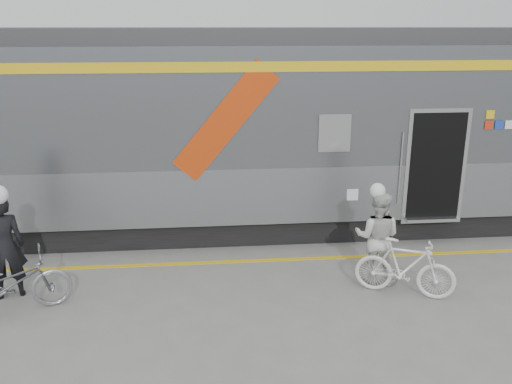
{
  "coord_description": "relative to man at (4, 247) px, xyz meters",
  "views": [
    {
      "loc": [
        -0.59,
        -6.94,
        4.17
      ],
      "look_at": [
        0.22,
        1.6,
        1.5
      ],
      "focal_mm": 38.0,
      "sensor_mm": 36.0,
      "label": 1
    }
  ],
  "objects": [
    {
      "name": "man",
      "position": [
        0.0,
        0.0,
        0.0
      ],
      "size": [
        0.72,
        0.58,
        1.71
      ],
      "primitive_type": "imported",
      "rotation": [
        0.0,
        0.0,
        3.46
      ],
      "color": "black",
      "rests_on": "ground"
    },
    {
      "name": "train",
      "position": [
        5.35,
        3.0,
        1.2
      ],
      "size": [
        24.0,
        3.17,
        4.1
      ],
      "color": "black",
      "rests_on": "ground"
    },
    {
      "name": "safety_strip",
      "position": [
        3.77,
        0.96,
        -0.85
      ],
      "size": [
        24.0,
        0.12,
        0.01
      ],
      "primitive_type": "cube",
      "color": "gold",
      "rests_on": "ground"
    },
    {
      "name": "helmet_woman",
      "position": [
        5.97,
        -0.0,
        0.84
      ],
      "size": [
        0.25,
        0.25,
        0.25
      ],
      "primitive_type": "sphere",
      "color": "white",
      "rests_on": "woman"
    },
    {
      "name": "woman",
      "position": [
        5.97,
        -0.0,
        -0.07
      ],
      "size": [
        0.94,
        0.85,
        1.57
      ],
      "primitive_type": "imported",
      "rotation": [
        0.0,
        0.0,
        2.72
      ],
      "color": "silver",
      "rests_on": "ground"
    },
    {
      "name": "bicycle_right",
      "position": [
        6.27,
        -0.55,
        -0.38
      ],
      "size": [
        1.63,
        1.06,
        0.95
      ],
      "primitive_type": "imported",
      "rotation": [
        0.0,
        0.0,
        1.15
      ],
      "color": "silver",
      "rests_on": "ground"
    },
    {
      "name": "ground",
      "position": [
        3.77,
        -1.19,
        -0.85
      ],
      "size": [
        90.0,
        90.0,
        0.0
      ],
      "primitive_type": "plane",
      "color": "slate",
      "rests_on": "ground"
    },
    {
      "name": "bicycle_left",
      "position": [
        0.2,
        -0.55,
        -0.38
      ],
      "size": [
        1.9,
        1.16,
        0.94
      ],
      "primitive_type": "imported",
      "rotation": [
        0.0,
        0.0,
        1.89
      ],
      "color": "#939599",
      "rests_on": "ground"
    }
  ]
}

